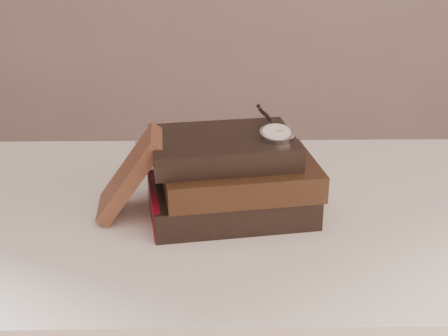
{
  "coord_description": "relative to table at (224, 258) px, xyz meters",
  "views": [
    {
      "loc": [
        -0.01,
        -0.53,
        1.21
      ],
      "look_at": [
        -0.0,
        0.34,
        0.82
      ],
      "focal_mm": 50.0,
      "sensor_mm": 36.0,
      "label": 1
    }
  ],
  "objects": [
    {
      "name": "table",
      "position": [
        0.0,
        0.0,
        0.0
      ],
      "size": [
        1.0,
        0.6,
        0.75
      ],
      "color": "white",
      "rests_on": "ground"
    },
    {
      "name": "book_stack",
      "position": [
        0.01,
        -0.01,
        0.15
      ],
      "size": [
        0.28,
        0.21,
        0.12
      ],
      "color": "black",
      "rests_on": "table"
    },
    {
      "name": "journal",
      "position": [
        -0.14,
        -0.01,
        0.16
      ],
      "size": [
        0.11,
        0.1,
        0.13
      ],
      "primitive_type": "cube",
      "rotation": [
        0.0,
        0.63,
        0.08
      ],
      "color": "#412319",
      "rests_on": "table"
    },
    {
      "name": "pocket_watch",
      "position": [
        0.08,
        -0.01,
        0.22
      ],
      "size": [
        0.06,
        0.16,
        0.02
      ],
      "color": "silver",
      "rests_on": "book_stack"
    },
    {
      "name": "eyeglasses",
      "position": [
        -0.09,
        0.06,
        0.16
      ],
      "size": [
        0.12,
        0.13,
        0.05
      ],
      "color": "silver",
      "rests_on": "book_stack"
    }
  ]
}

